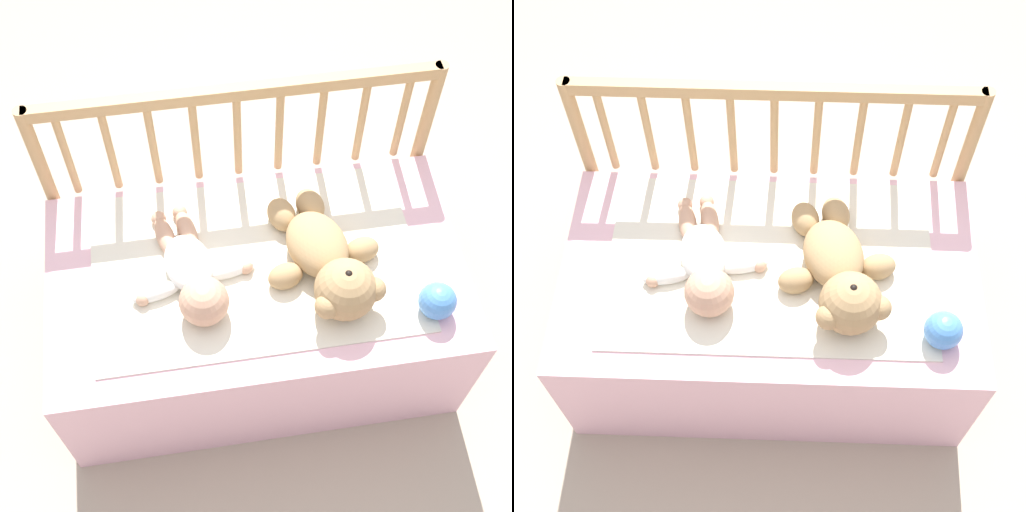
# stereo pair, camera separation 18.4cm
# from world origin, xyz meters

# --- Properties ---
(ground_plane) EXTENTS (12.00, 12.00, 0.00)m
(ground_plane) POSITION_xyz_m (0.00, 0.00, 0.00)
(ground_plane) COLOR tan
(crib_mattress) EXTENTS (1.11, 0.64, 0.43)m
(crib_mattress) POSITION_xyz_m (0.00, 0.00, 0.21)
(crib_mattress) COLOR #EDB7C6
(crib_mattress) RESTS_ON ground_plane
(crib_rail) EXTENTS (1.11, 0.04, 0.76)m
(crib_rail) POSITION_xyz_m (0.00, 0.34, 0.54)
(crib_rail) COLOR tan
(crib_rail) RESTS_ON ground_plane
(blanket) EXTENTS (0.86, 0.54, 0.01)m
(blanket) POSITION_xyz_m (0.00, 0.02, 0.43)
(blanket) COLOR silver
(blanket) RESTS_ON crib_mattress
(teddy_bear) EXTENTS (0.32, 0.44, 0.16)m
(teddy_bear) POSITION_xyz_m (0.18, -0.04, 0.49)
(teddy_bear) COLOR tan
(teddy_bear) RESTS_ON crib_mattress
(baby) EXTENTS (0.34, 0.40, 0.13)m
(baby) POSITION_xyz_m (-0.17, -0.02, 0.47)
(baby) COLOR white
(baby) RESTS_ON crib_mattress
(toy_ball) EXTENTS (0.10, 0.10, 0.10)m
(toy_ball) POSITION_xyz_m (0.43, -0.19, 0.48)
(toy_ball) COLOR #4C8CDB
(toy_ball) RESTS_ON crib_mattress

